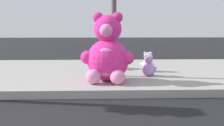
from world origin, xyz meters
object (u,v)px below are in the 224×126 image
(plush_lavender, at_px, (148,67))
(plush_white, at_px, (148,63))
(plush_yellow, at_px, (118,59))
(plush_pink_large, at_px, (108,54))

(plush_lavender, relative_size, plush_white, 0.97)
(plush_lavender, height_order, plush_yellow, plush_yellow)
(plush_white, bearing_deg, plush_yellow, 149.07)
(plush_pink_large, height_order, plush_lavender, plush_pink_large)
(plush_white, bearing_deg, plush_lavender, -97.52)
(plush_pink_large, height_order, plush_yellow, plush_pink_large)
(plush_lavender, bearing_deg, plush_pink_large, -148.21)
(plush_pink_large, bearing_deg, plush_white, 49.59)
(plush_pink_large, xyz_separation_m, plush_lavender, (0.93, 0.58, -0.36))
(plush_lavender, bearing_deg, plush_yellow, 121.51)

